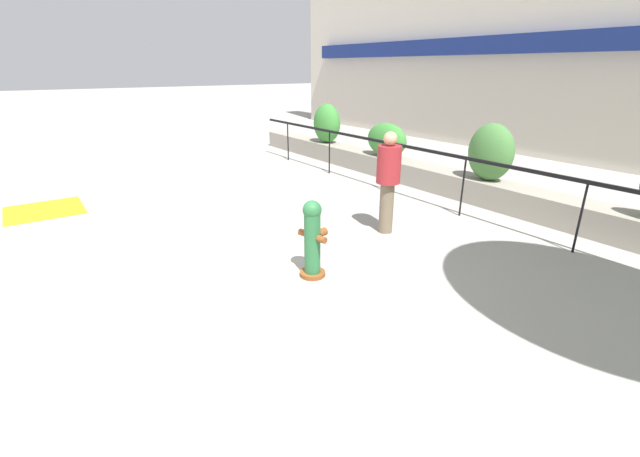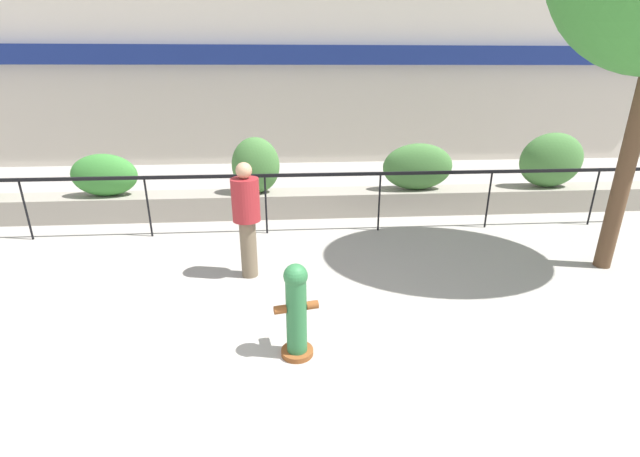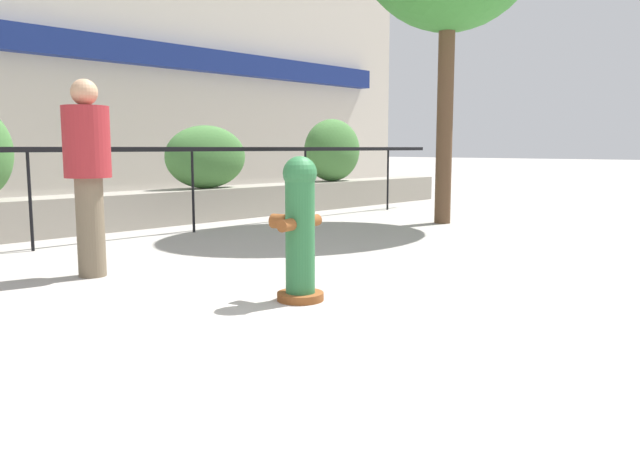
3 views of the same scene
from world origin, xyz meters
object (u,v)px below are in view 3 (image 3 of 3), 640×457
Objects in this scene: hedge_bush_3 at (207,157)px; fire_hydrant at (300,228)px; pedestrian at (88,165)px; hedge_bush_4 at (333,150)px.

hedge_bush_3 reaches higher than fire_hydrant.
pedestrian is at bearing 108.52° from fire_hydrant.
hedge_bush_4 is 6.94m from pedestrian.
hedge_bush_3 is at bearing 180.00° from hedge_bush_4.
fire_hydrant is (-2.70, -4.86, -0.44)m from hedge_bush_3.
hedge_bush_3 is 4.43m from pedestrian.
hedge_bush_4 reaches higher than hedge_bush_3.
fire_hydrant is at bearing -71.48° from pedestrian.
hedge_bush_4 is at bearing 40.70° from fire_hydrant.
pedestrian is (-6.31, -2.88, -0.10)m from hedge_bush_4.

